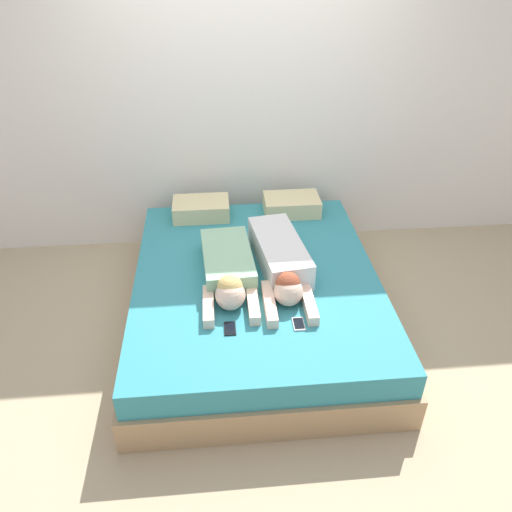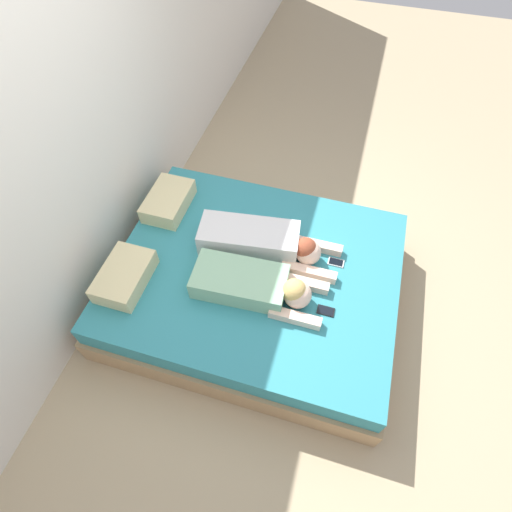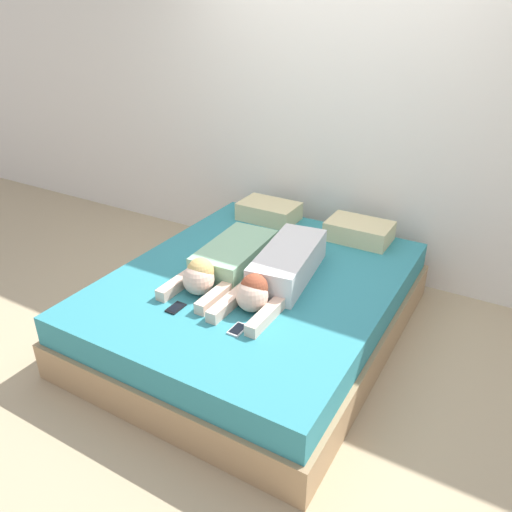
# 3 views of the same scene
# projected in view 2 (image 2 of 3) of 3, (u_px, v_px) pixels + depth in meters

# --- Properties ---
(ground_plane) EXTENTS (12.00, 12.00, 0.00)m
(ground_plane) POSITION_uv_depth(u_px,v_px,m) (256.00, 297.00, 3.36)
(ground_plane) COLOR tan
(wall_back) EXTENTS (12.00, 0.06, 2.60)m
(wall_back) POSITION_uv_depth(u_px,v_px,m) (68.00, 144.00, 2.51)
(wall_back) COLOR white
(wall_back) RESTS_ON ground_plane
(bed) EXTENTS (1.78, 2.18, 0.44)m
(bed) POSITION_uv_depth(u_px,v_px,m) (256.00, 283.00, 3.18)
(bed) COLOR tan
(bed) RESTS_ON ground_plane
(pillow_head_left) EXTENTS (0.47, 0.31, 0.14)m
(pillow_head_left) POSITION_uv_depth(u_px,v_px,m) (125.00, 276.00, 2.87)
(pillow_head_left) COLOR beige
(pillow_head_left) RESTS_ON bed
(pillow_head_right) EXTENTS (0.47, 0.31, 0.14)m
(pillow_head_right) POSITION_uv_depth(u_px,v_px,m) (168.00, 201.00, 3.31)
(pillow_head_right) COLOR beige
(pillow_head_right) RESTS_ON bed
(person_left) EXTENTS (0.38, 0.96, 0.23)m
(person_left) POSITION_uv_depth(u_px,v_px,m) (257.00, 285.00, 2.81)
(person_left) COLOR #8CBF99
(person_left) RESTS_ON bed
(person_right) EXTENTS (0.40, 1.10, 0.22)m
(person_right) POSITION_uv_depth(u_px,v_px,m) (264.00, 242.00, 3.02)
(person_right) COLOR silver
(person_right) RESTS_ON bed
(cell_phone_left) EXTENTS (0.07, 0.12, 0.01)m
(cell_phone_left) POSITION_uv_depth(u_px,v_px,m) (326.00, 311.00, 2.78)
(cell_phone_left) COLOR black
(cell_phone_left) RESTS_ON bed
(cell_phone_right) EXTENTS (0.07, 0.12, 0.01)m
(cell_phone_right) POSITION_uv_depth(u_px,v_px,m) (336.00, 262.00, 3.03)
(cell_phone_right) COLOR silver
(cell_phone_right) RESTS_ON bed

